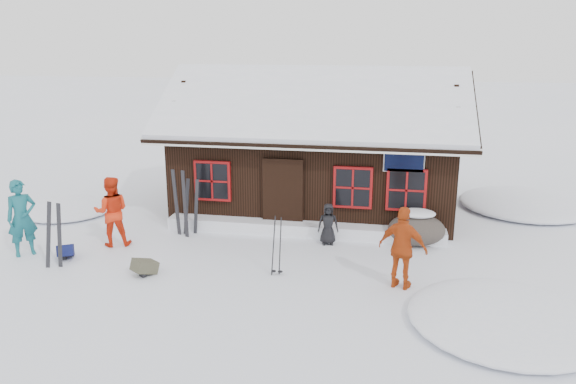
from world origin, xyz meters
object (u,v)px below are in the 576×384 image
backpack_blue (66,253)px  boulder (417,229)px  skier_orange_left (112,211)px  skier_crouched (328,224)px  skier_orange_right (403,248)px  ski_poles (277,247)px  backpack_olive (145,269)px  skier_teal (22,218)px  ski_pair_left (54,236)px

backpack_blue → boulder: bearing=-11.9°
skier_orange_left → skier_crouched: 5.57m
skier_crouched → boulder: skier_crouched is taller
skier_orange_right → ski_poles: (-2.77, 0.18, -0.23)m
ski_poles → backpack_olive: 3.05m
boulder → ski_poles: bearing=-141.1°
skier_crouched → backpack_olive: 4.74m
backpack_blue → skier_teal: bearing=149.0°
ski_poles → skier_crouched: bearing=67.3°
backpack_blue → backpack_olive: size_ratio=0.98×
skier_orange_right → skier_crouched: bearing=-32.7°
skier_crouched → backpack_olive: skier_crouched is taller
skier_crouched → backpack_blue: skier_crouched is taller
skier_teal → skier_orange_right: size_ratio=1.05×
skier_teal → skier_orange_right: 9.14m
skier_orange_left → boulder: (7.71, 1.47, -0.48)m
skier_teal → boulder: (9.54, 2.49, -0.52)m
skier_teal → backpack_olive: 3.57m
ski_pair_left → skier_orange_left: bearing=67.1°
skier_orange_left → ski_pair_left: size_ratio=1.10×
skier_teal → skier_orange_left: size_ratio=1.05×
ski_poles → backpack_olive: size_ratio=2.81×
skier_teal → skier_orange_left: (1.83, 1.02, -0.04)m
skier_teal → boulder: bearing=-31.3°
backpack_blue → skier_crouched: bearing=-9.4°
skier_orange_left → backpack_blue: (-0.73, -1.07, -0.78)m
skier_orange_left → skier_crouched: (5.45, 1.09, -0.36)m
backpack_blue → backpack_olive: backpack_olive is taller
ski_pair_left → backpack_blue: (-0.11, 0.55, -0.64)m
ski_poles → skier_orange_right: bearing=-3.7°
skier_crouched → backpack_blue: size_ratio=2.20×
skier_teal → skier_crouched: size_ratio=1.75×
ski_poles → backpack_olive: ski_poles is taller
backpack_blue → backpack_olive: bearing=-42.5°
ski_poles → backpack_blue: 5.29m
skier_teal → backpack_blue: 1.38m
skier_orange_left → skier_crouched: size_ratio=1.66×
skier_orange_right → skier_orange_left: bearing=9.3°
skier_teal → ski_pair_left: skier_teal is taller
skier_orange_right → backpack_blue: size_ratio=3.64×
ski_poles → backpack_blue: size_ratio=2.88×
ski_poles → ski_pair_left: bearing=-174.1°
skier_crouched → backpack_olive: size_ratio=2.15×
skier_orange_right → boulder: (0.40, 2.74, -0.47)m
skier_teal → backpack_olive: (3.42, -0.62, -0.82)m
boulder → ski_poles: ski_poles is taller
boulder → ski_pair_left: 8.89m
skier_crouched → boulder: 2.30m
skier_crouched → ski_poles: (-0.91, -2.18, 0.13)m
boulder → backpack_olive: bearing=-153.1°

